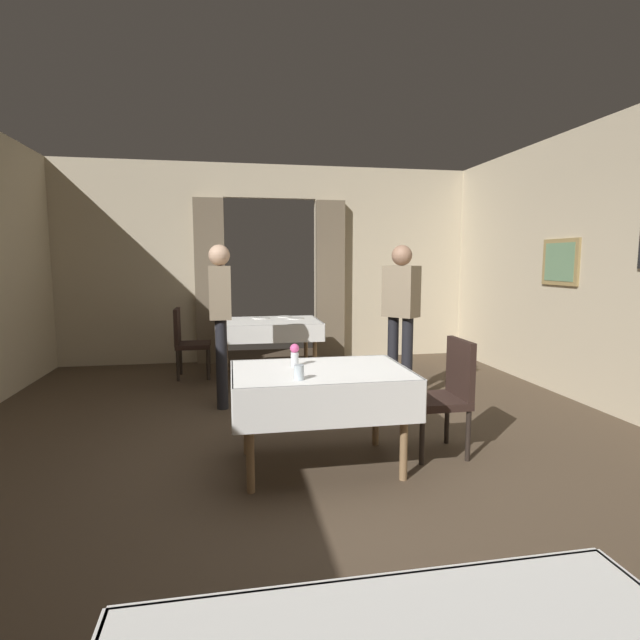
% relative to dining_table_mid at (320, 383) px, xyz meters
% --- Properties ---
extents(ground, '(10.08, 10.08, 0.00)m').
position_rel_dining_table_mid_xyz_m(ground, '(-0.02, -0.03, -0.65)').
color(ground, '#4C3D2D').
extents(wall_back, '(6.40, 0.27, 3.00)m').
position_rel_dining_table_mid_xyz_m(wall_back, '(-0.02, 4.15, 0.86)').
color(wall_back, beige).
rests_on(wall_back, ground).
extents(dining_table_mid, '(1.31, 0.92, 0.75)m').
position_rel_dining_table_mid_xyz_m(dining_table_mid, '(0.00, 0.00, 0.00)').
color(dining_table_mid, olive).
rests_on(dining_table_mid, ground).
extents(dining_table_far, '(1.39, 1.01, 0.75)m').
position_rel_dining_table_mid_xyz_m(dining_table_far, '(-0.15, 3.08, 0.02)').
color(dining_table_far, olive).
rests_on(dining_table_far, ground).
extents(chair_mid_right, '(0.44, 0.44, 0.93)m').
position_rel_dining_table_mid_xyz_m(chair_mid_right, '(1.04, 0.08, -0.13)').
color(chair_mid_right, black).
rests_on(chair_mid_right, ground).
extents(chair_far_left, '(0.44, 0.44, 0.93)m').
position_rel_dining_table_mid_xyz_m(chair_far_left, '(-1.23, 3.12, -0.13)').
color(chair_far_left, black).
rests_on(chair_far_left, ground).
extents(flower_vase_mid, '(0.07, 0.07, 0.17)m').
position_rel_dining_table_mid_xyz_m(flower_vase_mid, '(-0.17, 0.15, 0.20)').
color(flower_vase_mid, silver).
rests_on(flower_vase_mid, dining_table_mid).
extents(glass_mid_b, '(0.07, 0.07, 0.10)m').
position_rel_dining_table_mid_xyz_m(glass_mid_b, '(-0.20, -0.29, 0.15)').
color(glass_mid_b, silver).
rests_on(glass_mid_b, dining_table_mid).
extents(plate_far_a, '(0.23, 0.23, 0.01)m').
position_rel_dining_table_mid_xyz_m(plate_far_a, '(0.24, 3.20, 0.11)').
color(plate_far_a, white).
rests_on(plate_far_a, dining_table_far).
extents(plate_far_b, '(0.23, 0.23, 0.01)m').
position_rel_dining_table_mid_xyz_m(plate_far_b, '(-0.23, 3.33, 0.11)').
color(plate_far_b, white).
rests_on(plate_far_b, dining_table_far).
extents(plate_far_c, '(0.21, 0.21, 0.01)m').
position_rel_dining_table_mid_xyz_m(plate_far_c, '(0.11, 3.44, 0.11)').
color(plate_far_c, white).
rests_on(plate_far_c, dining_table_far).
extents(person_waiter_by_doorway, '(0.40, 0.42, 1.72)m').
position_rel_dining_table_mid_xyz_m(person_waiter_by_doorway, '(1.17, 1.51, 0.38)').
color(person_waiter_by_doorway, black).
rests_on(person_waiter_by_doorway, ground).
extents(person_diner_standing_aside, '(0.23, 0.36, 1.72)m').
position_rel_dining_table_mid_xyz_m(person_diner_standing_aside, '(-0.75, 1.71, 0.38)').
color(person_diner_standing_aside, black).
rests_on(person_diner_standing_aside, ground).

